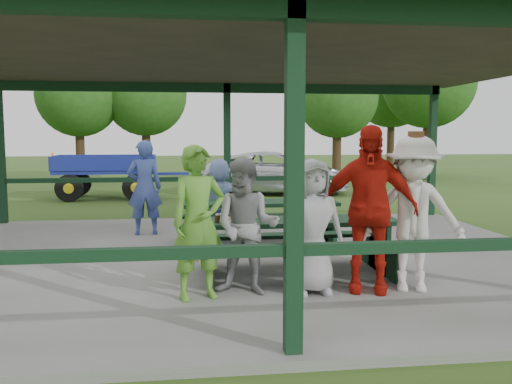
{
  "coord_description": "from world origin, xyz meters",
  "views": [
    {
      "loc": [
        -0.89,
        -8.25,
        1.97
      ],
      "look_at": [
        0.12,
        -0.3,
        1.13
      ],
      "focal_mm": 38.0,
      "sensor_mm": 36.0,
      "label": 1
    }
  ],
  "objects": [
    {
      "name": "ground",
      "position": [
        0.0,
        0.0,
        0.0
      ],
      "size": [
        90.0,
        90.0,
        0.0
      ],
      "primitive_type": "plane",
      "color": "#345119",
      "rests_on": "ground"
    },
    {
      "name": "concrete_slab",
      "position": [
        0.0,
        0.0,
        0.05
      ],
      "size": [
        10.0,
        8.0,
        0.1
      ],
      "primitive_type": "cube",
      "color": "slate",
      "rests_on": "ground"
    },
    {
      "name": "pavilion_structure",
      "position": [
        0.0,
        0.0,
        3.17
      ],
      "size": [
        10.6,
        8.6,
        3.24
      ],
      "color": "black",
      "rests_on": "concrete_slab"
    },
    {
      "name": "picnic_table_near",
      "position": [
        0.55,
        -1.2,
        0.58
      ],
      "size": [
        2.71,
        1.39,
        0.75
      ],
      "color": "black",
      "rests_on": "concrete_slab"
    },
    {
      "name": "picnic_table_far",
      "position": [
        0.3,
        0.8,
        0.58
      ],
      "size": [
        2.68,
        1.39,
        0.75
      ],
      "color": "black",
      "rests_on": "concrete_slab"
    },
    {
      "name": "table_setting",
      "position": [
        0.71,
        -1.16,
        0.88
      ],
      "size": [
        2.33,
        0.45,
        0.1
      ],
      "color": "white",
      "rests_on": "picnic_table_near"
    },
    {
      "name": "contestant_green",
      "position": [
        -0.77,
        -2.14,
        0.98
      ],
      "size": [
        0.74,
        0.61,
        1.76
      ],
      "primitive_type": "imported",
      "rotation": [
        0.0,
        0.0,
        0.33
      ],
      "color": "#54922D",
      "rests_on": "concrete_slab"
    },
    {
      "name": "contestant_grey_left",
      "position": [
        -0.21,
        -2.02,
        0.9
      ],
      "size": [
        0.93,
        0.83,
        1.61
      ],
      "primitive_type": "imported",
      "rotation": [
        0.0,
        0.0,
        -0.33
      ],
      "color": "gray",
      "rests_on": "concrete_slab"
    },
    {
      "name": "contestant_grey_mid",
      "position": [
        0.56,
        -2.09,
        0.9
      ],
      "size": [
        0.83,
        0.58,
        1.6
      ],
      "primitive_type": "imported",
      "rotation": [
        0.0,
        0.0,
        0.1
      ],
      "color": "#969699",
      "rests_on": "concrete_slab"
    },
    {
      "name": "contestant_red",
      "position": [
        1.24,
        -2.07,
        1.1
      ],
      "size": [
        1.26,
        0.82,
        1.99
      ],
      "primitive_type": "imported",
      "rotation": [
        0.0,
        0.0,
        -0.31
      ],
      "color": "#B1180D",
      "rests_on": "concrete_slab"
    },
    {
      "name": "contestant_white_fedora",
      "position": [
        1.79,
        -2.13,
        1.03
      ],
      "size": [
        1.35,
        1.01,
        1.92
      ],
      "rotation": [
        0.0,
        0.0,
        -0.29
      ],
      "color": "silver",
      "rests_on": "concrete_slab"
    },
    {
      "name": "spectator_lblue",
      "position": [
        -0.31,
        1.51,
        0.83
      ],
      "size": [
        1.38,
        0.54,
        1.46
      ],
      "primitive_type": "imported",
      "rotation": [
        0.0,
        0.0,
        3.06
      ],
      "color": "#92ACE3",
      "rests_on": "concrete_slab"
    },
    {
      "name": "spectator_blue",
      "position": [
        -1.69,
        2.05,
        0.99
      ],
      "size": [
        0.7,
        0.51,
        1.78
      ],
      "primitive_type": "imported",
      "rotation": [
        0.0,
        0.0,
        3.27
      ],
      "color": "#394B95",
      "rests_on": "concrete_slab"
    },
    {
      "name": "spectator_grey",
      "position": [
        1.28,
        1.69,
        0.82
      ],
      "size": [
        0.71,
        0.56,
        1.44
      ],
      "primitive_type": "imported",
      "rotation": [
        0.0,
        0.0,
        3.11
      ],
      "color": "#9A9B9D",
      "rests_on": "concrete_slab"
    },
    {
      "name": "pickup_truck",
      "position": [
        2.06,
        9.76,
        0.71
      ],
      "size": [
        5.48,
        3.33,
        1.42
      ],
      "primitive_type": "imported",
      "rotation": [
        0.0,
        0.0,
        1.37
      ],
      "color": "silver",
      "rests_on": "ground"
    },
    {
      "name": "farm_trailer",
      "position": [
        -3.41,
        9.08,
        0.72
      ],
      "size": [
        4.15,
        1.91,
        1.45
      ],
      "rotation": [
        0.0,
        0.0,
        0.03
      ],
      "color": "navy",
      "rests_on": "ground"
    },
    {
      "name": "tree_far_left",
      "position": [
        -5.21,
        14.62,
        3.57
      ],
      "size": [
        3.38,
        3.38,
        5.28
      ],
      "color": "black",
      "rests_on": "ground"
    },
    {
      "name": "tree_left",
      "position": [
        -2.58,
        15.0,
        3.63
      ],
      "size": [
        3.44,
        3.44,
        5.37
      ],
      "color": "black",
      "rests_on": "ground"
    },
    {
      "name": "tree_mid",
      "position": [
        5.22,
        13.42,
        3.47
      ],
      "size": [
        3.28,
        3.28,
        5.13
      ],
      "color": "black",
      "rests_on": "ground"
    },
    {
      "name": "tree_right",
      "position": [
        9.64,
        14.61,
        4.27
      ],
      "size": [
        4.04,
        4.04,
        6.31
      ],
      "color": "black",
      "rests_on": "ground"
    },
    {
      "name": "tree_far_right",
      "position": [
        9.22,
        17.84,
        4.41
      ],
      "size": [
        4.16,
        4.16,
        6.5
      ],
      "color": "black",
      "rests_on": "ground"
    }
  ]
}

